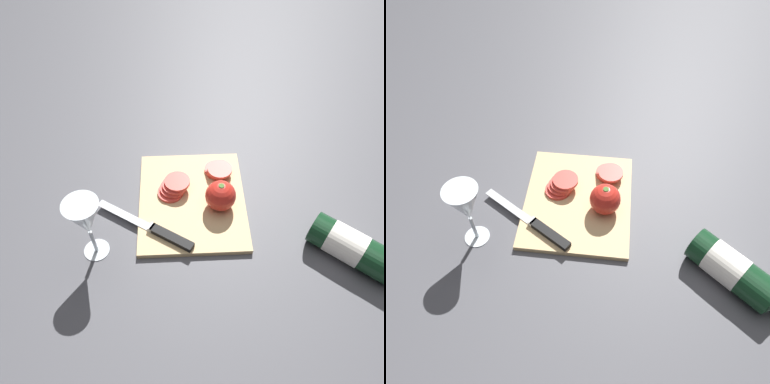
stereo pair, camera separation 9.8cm
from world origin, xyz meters
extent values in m
plane|color=#4C4C51|center=(0.00, 0.00, 0.00)|extent=(3.00, 3.00, 0.00)
cube|color=tan|center=(0.02, -0.02, 0.01)|extent=(0.33, 0.28, 0.01)
cylinder|color=#14381E|center=(0.20, 0.35, 0.04)|extent=(0.19, 0.20, 0.08)
cylinder|color=white|center=(0.19, 0.34, 0.04)|extent=(0.12, 0.12, 0.08)
cylinder|color=silver|center=(0.16, -0.26, 0.00)|extent=(0.06, 0.06, 0.00)
cylinder|color=silver|center=(0.16, -0.26, 0.04)|extent=(0.01, 0.01, 0.08)
cone|color=silver|center=(0.16, -0.26, 0.13)|extent=(0.08, 0.08, 0.10)
cone|color=#DBCC84|center=(0.16, -0.26, 0.10)|extent=(0.03, 0.03, 0.04)
sphere|color=red|center=(0.05, 0.06, 0.05)|extent=(0.08, 0.08, 0.08)
cylinder|color=#47702D|center=(0.05, 0.06, 0.09)|extent=(0.01, 0.01, 0.01)
cube|color=silver|center=(0.07, -0.19, 0.02)|extent=(0.11, 0.15, 0.00)
cube|color=silver|center=(0.11, -0.12, 0.02)|extent=(0.03, 0.02, 0.01)
cube|color=black|center=(0.14, -0.07, 0.02)|extent=(0.08, 0.11, 0.01)
cylinder|color=#D63D33|center=(0.00, -0.07, 0.02)|extent=(0.07, 0.07, 0.01)
cylinder|color=#D63D33|center=(-0.01, -0.07, 0.03)|extent=(0.07, 0.07, 0.01)
cylinder|color=#D63D33|center=(-0.01, -0.06, 0.04)|extent=(0.07, 0.07, 0.01)
cylinder|color=#D63D33|center=(-0.02, -0.05, 0.04)|extent=(0.07, 0.07, 0.01)
cylinder|color=#D63D33|center=(-0.08, 0.06, 0.02)|extent=(0.07, 0.07, 0.01)
cylinder|color=#D63D33|center=(-0.07, 0.06, 0.03)|extent=(0.07, 0.07, 0.01)
cylinder|color=#D63D33|center=(-0.06, 0.07, 0.04)|extent=(0.07, 0.07, 0.01)
camera|label=1|loc=(0.64, -0.04, 0.80)|focal=35.00mm
camera|label=2|loc=(0.64, 0.05, 0.80)|focal=35.00mm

